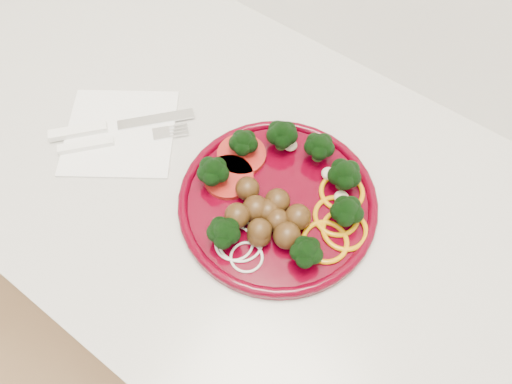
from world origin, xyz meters
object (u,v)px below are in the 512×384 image
Objects in this scene: napkin at (120,132)px; knife at (103,127)px; plate at (279,198)px; fork at (102,143)px.

napkin is 0.92× the size of knife.
napkin is at bearing -171.02° from plate.
knife is at bearing -153.57° from napkin.
knife reaches higher than fork.
fork reaches higher than napkin.
plate is 0.30m from knife.
plate is at bearing 8.98° from napkin.
knife is 1.12× the size of fork.
napkin is 1.03× the size of fork.
napkin is at bearing 33.31° from fork.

